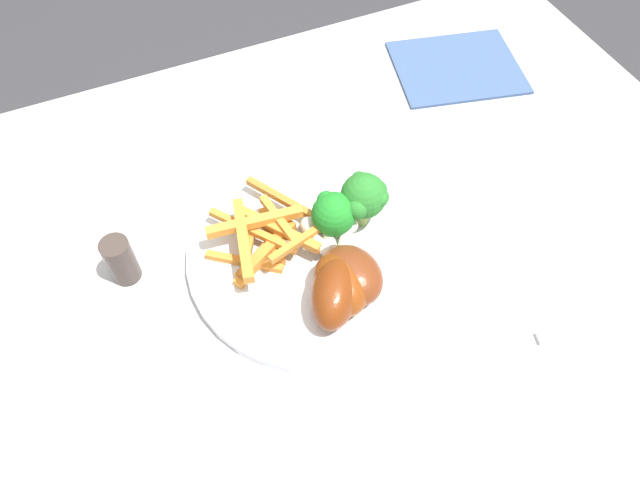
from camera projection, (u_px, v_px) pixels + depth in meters
ground_plane at (318, 448)px, 1.24m from camera, size 6.00×6.00×0.00m
dining_table at (316, 306)px, 0.74m from camera, size 1.04×0.74×0.72m
dinner_plate at (320, 254)px, 0.65m from camera, size 0.28×0.28×0.01m
broccoli_floret_front at (364, 197)px, 0.63m from camera, size 0.05×0.05×0.07m
broccoli_floret_middle at (333, 213)px, 0.62m from camera, size 0.05×0.05×0.06m
carrot_fries_pile at (265, 237)px, 0.63m from camera, size 0.14×0.14×0.04m
chicken_drumstick_near at (344, 279)px, 0.60m from camera, size 0.06×0.13×0.04m
chicken_drumstick_far at (349, 273)px, 0.60m from camera, size 0.07×0.13×0.04m
chicken_drumstick_extra at (336, 288)px, 0.59m from camera, size 0.10×0.13×0.05m
fork at (627, 325)px, 0.60m from camera, size 0.19×0.06×0.00m
napkin at (457, 67)px, 0.83m from camera, size 0.20×0.18×0.00m
pepper_shaker at (121, 260)px, 0.61m from camera, size 0.03×0.03×0.06m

